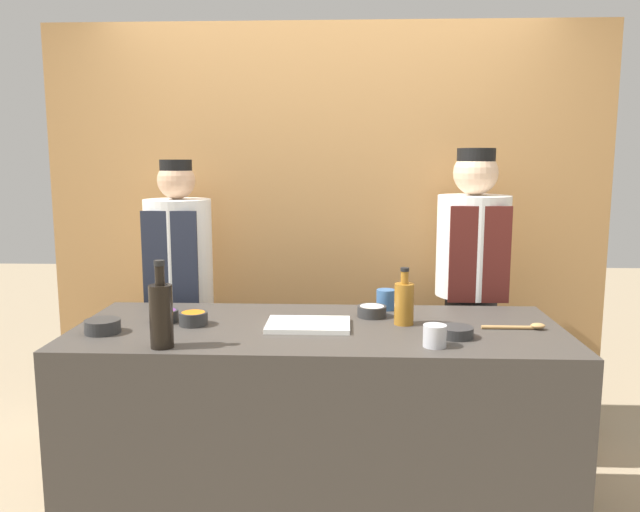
{
  "coord_description": "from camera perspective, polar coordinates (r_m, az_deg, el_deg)",
  "views": [
    {
      "loc": [
        0.12,
        -2.59,
        1.64
      ],
      "look_at": [
        0.0,
        0.16,
        1.22
      ],
      "focal_mm": 35.0,
      "sensor_mm": 36.0,
      "label": 1
    }
  ],
  "objects": [
    {
      "name": "wooden_spoon",
      "position": [
        2.77,
        18.09,
        -6.15
      ],
      "size": [
        0.27,
        0.05,
        0.03
      ],
      "color": "#B2844C",
      "rests_on": "counter"
    },
    {
      "name": "counter",
      "position": [
        2.85,
        -0.15,
        -15.58
      ],
      "size": [
        2.08,
        0.82,
        0.94
      ],
      "color": "#3D3833",
      "rests_on": "ground_plane"
    },
    {
      "name": "sauce_bowl_purple",
      "position": [
        2.84,
        -13.97,
        -5.27
      ],
      "size": [
        0.12,
        0.12,
        0.05
      ],
      "color": "#2D2D2D",
      "rests_on": "counter"
    },
    {
      "name": "bottle_soy",
      "position": [
        2.44,
        -14.32,
        -5.13
      ],
      "size": [
        0.09,
        0.09,
        0.34
      ],
      "color": "black",
      "rests_on": "counter"
    },
    {
      "name": "bottle_amber",
      "position": [
        2.72,
        7.69,
        -4.22
      ],
      "size": [
        0.08,
        0.08,
        0.25
      ],
      "color": "#9E661E",
      "rests_on": "counter"
    },
    {
      "name": "sauce_bowl_white",
      "position": [
        2.85,
        4.76,
        -5.0
      ],
      "size": [
        0.13,
        0.13,
        0.05
      ],
      "color": "#2D2D2D",
      "rests_on": "counter"
    },
    {
      "name": "sauce_bowl_red",
      "position": [
        2.73,
        -19.26,
        -6.02
      ],
      "size": [
        0.15,
        0.15,
        0.06
      ],
      "color": "#2D2D2D",
      "rests_on": "counter"
    },
    {
      "name": "chef_right",
      "position": [
        3.4,
        13.64,
        -3.7
      ],
      "size": [
        0.38,
        0.38,
        1.7
      ],
      "color": "#28282D",
      "rests_on": "ground_plane"
    },
    {
      "name": "cabinet_wall",
      "position": [
        3.68,
        0.61,
        1.88
      ],
      "size": [
        3.2,
        0.18,
        2.4
      ],
      "color": "#B7844C",
      "rests_on": "ground_plane"
    },
    {
      "name": "cutting_board",
      "position": [
        2.68,
        -1.08,
        -6.3
      ],
      "size": [
        0.35,
        0.24,
        0.02
      ],
      "color": "white",
      "rests_on": "counter"
    },
    {
      "name": "cup_blue",
      "position": [
        2.99,
        6.04,
        -3.98
      ],
      "size": [
        0.09,
        0.09,
        0.1
      ],
      "color": "#386093",
      "rests_on": "counter"
    },
    {
      "name": "sauce_bowl_orange",
      "position": [
        2.76,
        -11.49,
        -5.55
      ],
      "size": [
        0.12,
        0.12,
        0.06
      ],
      "color": "#2D2D2D",
      "rests_on": "counter"
    },
    {
      "name": "sauce_bowl_green",
      "position": [
        2.58,
        12.3,
        -6.75
      ],
      "size": [
        0.14,
        0.14,
        0.04
      ],
      "color": "#2D2D2D",
      "rests_on": "counter"
    },
    {
      "name": "chef_left",
      "position": [
        3.46,
        -12.65,
        -4.01
      ],
      "size": [
        0.36,
        0.36,
        1.64
      ],
      "color": "#28282D",
      "rests_on": "ground_plane"
    },
    {
      "name": "cup_steel",
      "position": [
        2.43,
        10.45,
        -7.19
      ],
      "size": [
        0.09,
        0.09,
        0.09
      ],
      "color": "#B7B7BC",
      "rests_on": "counter"
    }
  ]
}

